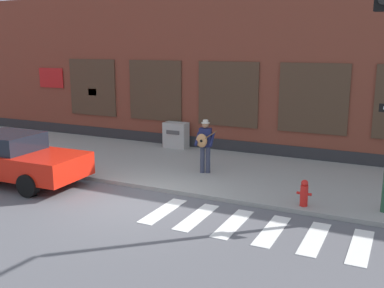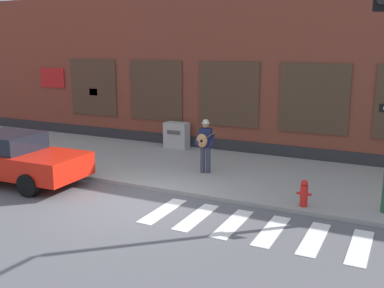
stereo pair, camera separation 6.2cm
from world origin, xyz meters
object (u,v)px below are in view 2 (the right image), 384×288
Objects in this scene: fire_hydrant at (304,193)px; busker at (205,143)px; utility_box at (177,135)px; red_car at (14,158)px.

busker is at bearing 154.74° from fire_hydrant.
busker is at bearing -47.98° from utility_box.
utility_box reaches higher than fire_hydrant.
red_car is 2.68× the size of busker.
fire_hydrant is (6.11, -4.51, -0.17)m from utility_box.
utility_box is (-2.55, 2.83, -0.47)m from busker.
red_car is 6.48m from utility_box.
busker is 2.47× the size of fire_hydrant.
red_car is 4.53× the size of utility_box.
busker is 3.84m from utility_box.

